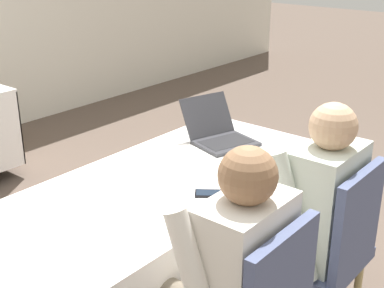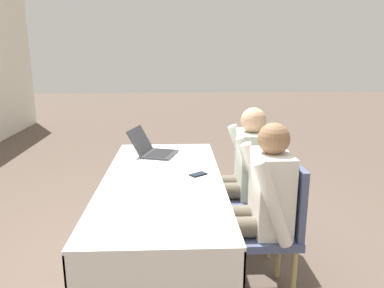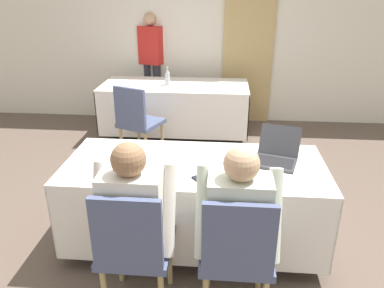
{
  "view_description": "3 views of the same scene",
  "coord_description": "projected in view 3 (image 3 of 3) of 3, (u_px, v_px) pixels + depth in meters",
  "views": [
    {
      "loc": [
        -1.64,
        -1.56,
        1.81
      ],
      "look_at": [
        0.0,
        -0.21,
        0.97
      ],
      "focal_mm": 50.0,
      "sensor_mm": 36.0,
      "label": 1
    },
    {
      "loc": [
        -2.52,
        -0.11,
        1.61
      ],
      "look_at": [
        0.0,
        -0.21,
        0.97
      ],
      "focal_mm": 35.0,
      "sensor_mm": 36.0,
      "label": 2
    },
    {
      "loc": [
        0.2,
        -2.52,
        1.97
      ],
      "look_at": [
        0.0,
        -0.21,
        0.97
      ],
      "focal_mm": 35.0,
      "sensor_mm": 36.0,
      "label": 3
    }
  ],
  "objects": [
    {
      "name": "water_bottle",
      "position": [
        167.0,
        77.0,
        4.96
      ],
      "size": [
        0.06,
        0.06,
        0.24
      ],
      "color": "#B7B7C1",
      "rests_on": "conference_table_far"
    },
    {
      "name": "paper_centre_table",
      "position": [
        250.0,
        164.0,
        2.81
      ],
      "size": [
        0.28,
        0.34,
        0.0
      ],
      "rotation": [
        0.0,
        0.0,
        -0.25
      ],
      "color": "white",
      "rests_on": "conference_table_near"
    },
    {
      "name": "chair_far_spare",
      "position": [
        137.0,
        119.0,
        4.36
      ],
      "size": [
        0.58,
        0.58,
        0.92
      ],
      "rotation": [
        0.0,
        0.0,
        2.74
      ],
      "color": "tan",
      "rests_on": "ground_plane"
    },
    {
      "name": "ground_plane",
      "position": [
        194.0,
        242.0,
        3.1
      ],
      "size": [
        24.0,
        24.0,
        0.0
      ],
      "primitive_type": "plane",
      "color": "brown"
    },
    {
      "name": "chair_near_left",
      "position": [
        134.0,
        246.0,
        2.26
      ],
      "size": [
        0.44,
        0.44,
        0.92
      ],
      "rotation": [
        0.0,
        0.0,
        3.14
      ],
      "color": "tan",
      "rests_on": "ground_plane"
    },
    {
      "name": "paper_beside_laptop",
      "position": [
        283.0,
        174.0,
        2.66
      ],
      "size": [
        0.3,
        0.35,
        0.0
      ],
      "rotation": [
        0.0,
        0.0,
        -0.37
      ],
      "color": "white",
      "rests_on": "conference_table_near"
    },
    {
      "name": "person_red_shirt",
      "position": [
        152.0,
        60.0,
        5.64
      ],
      "size": [
        0.39,
        0.31,
        1.59
      ],
      "rotation": [
        0.0,
        0.0,
        -0.36
      ],
      "color": "#33333D",
      "rests_on": "ground_plane"
    },
    {
      "name": "laptop",
      "position": [
        276.0,
        156.0,
        2.84
      ],
      "size": [
        0.4,
        0.44,
        0.23
      ],
      "rotation": [
        0.0,
        0.0,
        -0.29
      ],
      "color": "#333338",
      "rests_on": "conference_table_near"
    },
    {
      "name": "paper_left_edge",
      "position": [
        292.0,
        156.0,
        2.94
      ],
      "size": [
        0.28,
        0.34,
        0.0
      ],
      "rotation": [
        0.0,
        0.0,
        -0.27
      ],
      "color": "white",
      "rests_on": "conference_table_near"
    },
    {
      "name": "conference_table_far",
      "position": [
        175.0,
        96.0,
        5.08
      ],
      "size": [
        1.96,
        0.84,
        0.72
      ],
      "color": "white",
      "rests_on": "ground_plane"
    },
    {
      "name": "conference_table_near",
      "position": [
        194.0,
        183.0,
        2.88
      ],
      "size": [
        1.96,
        0.84,
        0.72
      ],
      "color": "white",
      "rests_on": "ground_plane"
    },
    {
      "name": "curtain_panel",
      "position": [
        249.0,
        33.0,
        5.33
      ],
      "size": [
        0.72,
        0.04,
        2.65
      ],
      "color": "tan",
      "rests_on": "ground_plane"
    },
    {
      "name": "person_checkered_shirt",
      "position": [
        136.0,
        214.0,
        2.29
      ],
      "size": [
        0.5,
        0.52,
        1.18
      ],
      "rotation": [
        0.0,
        0.0,
        3.14
      ],
      "color": "#665B4C",
      "rests_on": "ground_plane"
    },
    {
      "name": "wall_back",
      "position": [
        212.0,
        30.0,
        5.42
      ],
      "size": [
        12.0,
        0.06,
        2.7
      ],
      "color": "silver",
      "rests_on": "ground_plane"
    },
    {
      "name": "chair_near_right",
      "position": [
        237.0,
        252.0,
        2.21
      ],
      "size": [
        0.44,
        0.44,
        0.92
      ],
      "rotation": [
        0.0,
        0.0,
        3.14
      ],
      "color": "tan",
      "rests_on": "ground_plane"
    },
    {
      "name": "person_white_shirt",
      "position": [
        238.0,
        219.0,
        2.24
      ],
      "size": [
        0.5,
        0.52,
        1.18
      ],
      "rotation": [
        0.0,
        0.0,
        3.14
      ],
      "color": "#665B4C",
      "rests_on": "ground_plane"
    },
    {
      "name": "cell_phone",
      "position": [
        200.0,
        180.0,
        2.57
      ],
      "size": [
        0.13,
        0.14,
        0.01
      ],
      "rotation": [
        0.0,
        0.0,
        0.64
      ],
      "color": "black",
      "rests_on": "conference_table_near"
    }
  ]
}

